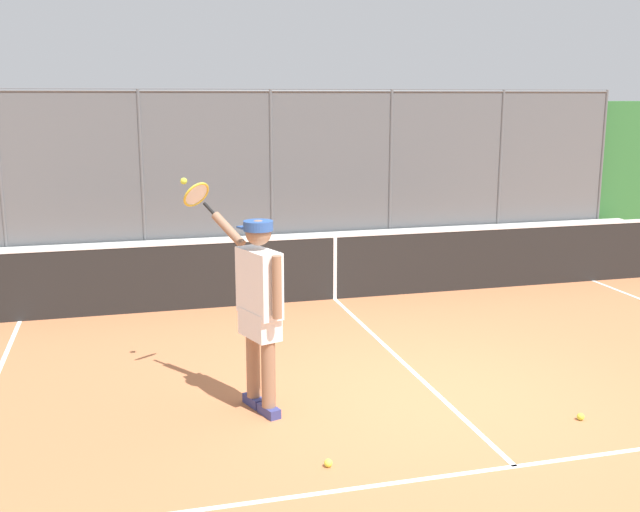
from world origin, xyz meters
The scene contains 7 objects.
ground_plane centered at (0.00, 0.00, 0.00)m, with size 60.00×60.00×0.00m, color #B76B42.
court_line_markings centered at (0.00, 1.80, 0.00)m, with size 8.63×9.51×0.01m.
fence_backdrop centered at (0.00, -9.01, 1.37)m, with size 18.10×1.37×3.02m.
tennis_net centered at (0.00, -3.77, 0.49)m, with size 11.08×0.09×1.07m.
tennis_player centered at (1.76, -0.17, 1.08)m, with size 0.82×1.32×2.10m.
tennis_ball_near_net centered at (1.44, 1.07, 0.03)m, with size 0.07×0.07×0.07m, color #D6E042.
tennis_ball_by_sideline centered at (-1.02, 0.81, 0.03)m, with size 0.07×0.07×0.07m, color #C1D138.
Camera 1 is at (2.91, 6.36, 2.89)m, focal length 42.22 mm.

